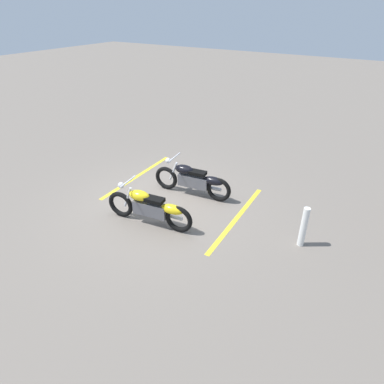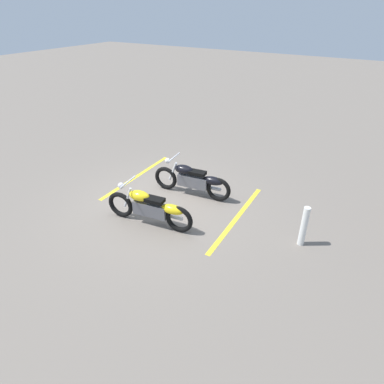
% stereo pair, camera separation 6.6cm
% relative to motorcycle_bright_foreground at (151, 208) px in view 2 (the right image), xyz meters
% --- Properties ---
extents(ground_plane, '(60.00, 60.00, 0.00)m').
position_rel_motorcycle_bright_foreground_xyz_m(ground_plane, '(-0.39, 0.83, -0.46)').
color(ground_plane, slate).
extents(motorcycle_bright_foreground, '(2.22, 0.67, 1.04)m').
position_rel_motorcycle_bright_foreground_xyz_m(motorcycle_bright_foreground, '(0.00, 0.00, 0.00)').
color(motorcycle_bright_foreground, black).
rests_on(motorcycle_bright_foreground, ground).
extents(motorcycle_dark_foreground, '(2.23, 0.64, 1.04)m').
position_rel_motorcycle_bright_foreground_xyz_m(motorcycle_dark_foreground, '(0.14, 1.69, 0.00)').
color(motorcycle_dark_foreground, black).
rests_on(motorcycle_dark_foreground, ground).
extents(bollard_post, '(0.14, 0.14, 0.94)m').
position_rel_motorcycle_bright_foreground_xyz_m(bollard_post, '(3.23, 1.08, 0.01)').
color(bollard_post, white).
rests_on(bollard_post, ground).
extents(parking_stripe_near, '(0.22, 3.20, 0.01)m').
position_rel_motorcycle_bright_foreground_xyz_m(parking_stripe_near, '(-1.89, 1.75, -0.46)').
color(parking_stripe_near, yellow).
rests_on(parking_stripe_near, ground).
extents(parking_stripe_mid, '(0.22, 3.20, 0.01)m').
position_rel_motorcycle_bright_foreground_xyz_m(parking_stripe_mid, '(1.63, 1.29, -0.46)').
color(parking_stripe_mid, yellow).
rests_on(parking_stripe_mid, ground).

